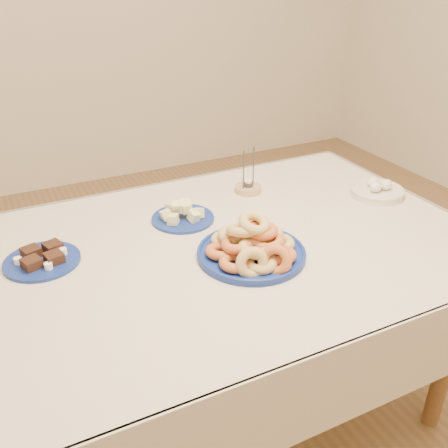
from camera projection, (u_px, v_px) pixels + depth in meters
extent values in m
plane|color=olive|center=(218.00, 411.00, 1.94)|extent=(5.00, 5.00, 0.00)
cylinder|color=brown|center=(314.00, 244.00, 2.36)|extent=(0.06, 0.06, 0.72)
cube|color=beige|center=(217.00, 248.00, 1.59)|extent=(1.70, 1.10, 0.02)
cube|color=beige|center=(161.00, 214.00, 2.09)|extent=(1.70, 0.01, 0.28)
cube|color=beige|center=(315.00, 397.00, 1.22)|extent=(1.70, 0.01, 0.28)
cube|color=beige|center=(409.00, 227.00, 1.99)|extent=(0.01, 1.10, 0.28)
cylinder|color=navy|center=(251.00, 254.00, 1.52)|extent=(0.43, 0.43, 0.02)
torus|color=navy|center=(251.00, 251.00, 1.52)|extent=(0.43, 0.43, 0.01)
torus|color=#AE8948|center=(279.00, 243.00, 1.53)|extent=(0.14, 0.14, 0.04)
torus|color=#A14C24|center=(265.00, 234.00, 1.58)|extent=(0.10, 0.10, 0.03)
torus|color=#A14C24|center=(243.00, 232.00, 1.59)|extent=(0.13, 0.13, 0.03)
torus|color=#AE8948|center=(226.00, 240.00, 1.55)|extent=(0.12, 0.12, 0.03)
torus|color=#A14C24|center=(221.00, 251.00, 1.49)|extent=(0.14, 0.14, 0.04)
torus|color=#A14C24|center=(235.00, 262.00, 1.44)|extent=(0.14, 0.14, 0.03)
torus|color=#AE8948|center=(261.00, 263.00, 1.44)|extent=(0.14, 0.14, 0.04)
torus|color=#A14C24|center=(280.00, 256.00, 1.47)|extent=(0.14, 0.14, 0.04)
torus|color=#AE8948|center=(268.00, 233.00, 1.53)|extent=(0.13, 0.13, 0.03)
torus|color=#A14C24|center=(249.00, 230.00, 1.55)|extent=(0.12, 0.12, 0.04)
torus|color=#AE8948|center=(233.00, 235.00, 1.52)|extent=(0.10, 0.10, 0.04)
torus|color=#A14C24|center=(237.00, 244.00, 1.47)|extent=(0.14, 0.14, 0.04)
torus|color=#AE8948|center=(254.00, 249.00, 1.45)|extent=(0.14, 0.14, 0.04)
torus|color=#A14C24|center=(269.00, 243.00, 1.48)|extent=(0.14, 0.14, 0.05)
torus|color=#A14C24|center=(262.00, 230.00, 1.49)|extent=(0.14, 0.14, 0.04)
torus|color=#AE8948|center=(242.00, 231.00, 1.48)|extent=(0.14, 0.14, 0.06)
torus|color=#AE8948|center=(254.00, 223.00, 1.47)|extent=(0.12, 0.13, 0.06)
torus|color=#AE8948|center=(252.00, 263.00, 1.41)|extent=(0.11, 0.07, 0.10)
torus|color=#A14C24|center=(276.00, 260.00, 1.42)|extent=(0.11, 0.11, 0.10)
cylinder|color=navy|center=(183.00, 218.00, 1.74)|extent=(0.26, 0.26, 0.01)
cube|color=#D5E28F|center=(184.00, 207.00, 1.71)|extent=(0.05, 0.05, 0.04)
cube|color=#D5E28F|center=(194.00, 217.00, 1.70)|extent=(0.05, 0.05, 0.04)
cube|color=#D5E28F|center=(184.00, 205.00, 1.73)|extent=(0.04, 0.05, 0.04)
cube|color=#D5E28F|center=(183.00, 206.00, 1.72)|extent=(0.05, 0.05, 0.04)
cube|color=#D5E28F|center=(173.00, 219.00, 1.68)|extent=(0.05, 0.05, 0.04)
cube|color=#D5E28F|center=(172.00, 209.00, 1.76)|extent=(0.04, 0.04, 0.04)
cube|color=#D5E28F|center=(185.00, 207.00, 1.71)|extent=(0.05, 0.05, 0.04)
cube|color=#D5E28F|center=(176.00, 207.00, 1.71)|extent=(0.04, 0.05, 0.04)
cube|color=#D5E28F|center=(166.00, 215.00, 1.71)|extent=(0.04, 0.04, 0.05)
cube|color=#D5E28F|center=(198.00, 213.00, 1.73)|extent=(0.05, 0.05, 0.05)
cube|color=#D5E28F|center=(192.00, 214.00, 1.72)|extent=(0.05, 0.05, 0.04)
cube|color=#D5E28F|center=(186.00, 205.00, 1.72)|extent=(0.04, 0.04, 0.04)
cylinder|color=navy|center=(42.00, 261.00, 1.49)|extent=(0.26, 0.26, 0.01)
cube|color=black|center=(32.00, 263.00, 1.45)|extent=(0.06, 0.06, 0.03)
cube|color=black|center=(54.00, 258.00, 1.47)|extent=(0.06, 0.06, 0.03)
cube|color=black|center=(31.00, 252.00, 1.50)|extent=(0.06, 0.06, 0.03)
cube|color=black|center=(53.00, 247.00, 1.53)|extent=(0.06, 0.06, 0.03)
cylinder|color=white|center=(18.00, 261.00, 1.47)|extent=(0.03, 0.03, 0.02)
cylinder|color=white|center=(48.00, 266.00, 1.44)|extent=(0.03, 0.03, 0.02)
cylinder|color=white|center=(63.00, 251.00, 1.51)|extent=(0.03, 0.03, 0.02)
cylinder|color=tan|center=(248.00, 189.00, 1.94)|extent=(0.14, 0.14, 0.02)
cylinder|color=#404045|center=(248.00, 184.00, 1.94)|extent=(0.05, 0.05, 0.02)
cylinder|color=silver|center=(248.00, 181.00, 1.93)|extent=(0.04, 0.04, 0.01)
cylinder|color=#404045|center=(244.00, 170.00, 1.88)|extent=(0.01, 0.01, 0.15)
cylinder|color=#404045|center=(253.00, 166.00, 1.92)|extent=(0.01, 0.01, 0.15)
cylinder|color=beige|center=(377.00, 192.00, 1.91)|extent=(0.23, 0.23, 0.03)
torus|color=beige|center=(377.00, 189.00, 1.91)|extent=(0.24, 0.24, 0.02)
ellipsoid|color=silver|center=(376.00, 187.00, 1.88)|extent=(0.06, 0.05, 0.04)
ellipsoid|color=silver|center=(386.00, 185.00, 1.89)|extent=(0.06, 0.05, 0.04)
ellipsoid|color=silver|center=(373.00, 182.00, 1.92)|extent=(0.06, 0.05, 0.04)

